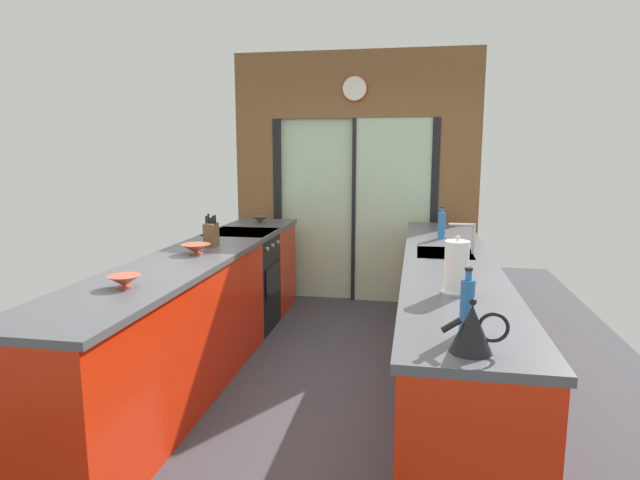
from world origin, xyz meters
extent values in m
cube|color=#38383D|center=(0.00, 0.60, -0.01)|extent=(5.04, 7.60, 0.02)
cube|color=brown|center=(0.00, 2.40, 2.35)|extent=(2.64, 0.08, 0.70)
cube|color=#B2D1AD|center=(-0.42, 2.42, 1.00)|extent=(0.80, 0.02, 2.00)
cube|color=#B2D1AD|center=(0.42, 2.38, 1.00)|extent=(0.80, 0.02, 2.00)
cube|color=black|center=(-0.86, 2.40, 1.00)|extent=(0.08, 0.10, 2.00)
cube|color=black|center=(0.86, 2.40, 1.00)|extent=(0.08, 0.10, 2.00)
cube|color=black|center=(0.00, 2.40, 1.00)|extent=(0.04, 0.10, 2.00)
cube|color=brown|center=(-1.11, 2.40, 1.00)|extent=(0.42, 0.08, 2.00)
cube|color=brown|center=(1.11, 2.40, 1.00)|extent=(0.42, 0.08, 2.00)
cylinder|color=white|center=(0.00, 2.34, 2.30)|extent=(0.24, 0.03, 0.24)
torus|color=#DB4C23|center=(0.00, 2.34, 2.30)|extent=(0.26, 0.02, 0.26)
cube|color=red|center=(-0.91, -0.33, 0.44)|extent=(0.58, 2.55, 0.88)
cube|color=red|center=(-0.91, 1.88, 0.44)|extent=(0.58, 0.65, 0.88)
cube|color=#4C4C51|center=(-0.91, 0.30, 0.90)|extent=(0.62, 3.80, 0.04)
cube|color=red|center=(0.91, 0.30, 0.44)|extent=(0.58, 3.80, 0.88)
cube|color=#4C4C51|center=(0.91, 0.30, 0.90)|extent=(0.62, 3.80, 0.04)
cube|color=#B7BABC|center=(0.89, 0.55, 0.90)|extent=(0.40, 0.48, 0.05)
cylinder|color=#B7BABC|center=(1.09, 0.55, 1.03)|extent=(0.02, 0.02, 0.22)
cylinder|color=#B7BABC|center=(1.00, 0.55, 1.13)|extent=(0.18, 0.02, 0.02)
cube|color=black|center=(-0.91, 1.25, 0.44)|extent=(0.58, 0.60, 0.88)
cube|color=black|center=(-0.61, 1.25, 0.48)|extent=(0.01, 0.48, 0.28)
cube|color=black|center=(-0.91, 1.25, 0.91)|extent=(0.58, 0.60, 0.03)
cylinder|color=#B7BABC|center=(-0.61, 1.07, 0.80)|extent=(0.02, 0.04, 0.04)
cylinder|color=#B7BABC|center=(-0.61, 1.25, 0.80)|extent=(0.02, 0.04, 0.04)
cylinder|color=#B7BABC|center=(-0.61, 1.43, 0.80)|extent=(0.02, 0.04, 0.04)
cylinder|color=#BC4C38|center=(-0.89, -0.80, 0.92)|extent=(0.08, 0.08, 0.01)
cone|color=#BC4C38|center=(-0.89, -0.80, 0.96)|extent=(0.18, 0.18, 0.06)
cylinder|color=#BC4C38|center=(-0.89, 0.17, 0.92)|extent=(0.10, 0.10, 0.01)
cone|color=#BC4C38|center=(-0.89, 0.17, 0.96)|extent=(0.21, 0.21, 0.06)
cylinder|color=#514C47|center=(-0.89, 1.79, 0.92)|extent=(0.08, 0.08, 0.01)
cone|color=#514C47|center=(-0.89, 1.79, 0.96)|extent=(0.17, 0.17, 0.07)
cube|color=brown|center=(-0.89, 0.47, 1.01)|extent=(0.08, 0.14, 0.18)
cylinder|color=black|center=(-0.93, 0.47, 1.13)|extent=(0.02, 0.02, 0.07)
cylinder|color=black|center=(-0.91, 0.47, 1.14)|extent=(0.02, 0.02, 0.08)
cylinder|color=black|center=(-0.89, 0.47, 1.12)|extent=(0.02, 0.02, 0.05)
cylinder|color=black|center=(-0.87, 0.47, 1.13)|extent=(0.02, 0.02, 0.07)
cylinder|color=black|center=(-0.85, 0.47, 1.13)|extent=(0.02, 0.02, 0.08)
cone|color=black|center=(0.89, -1.43, 1.01)|extent=(0.16, 0.16, 0.18)
sphere|color=black|center=(0.89, -1.43, 1.11)|extent=(0.03, 0.03, 0.03)
cylinder|color=black|center=(0.82, -1.43, 1.02)|extent=(0.08, 0.02, 0.07)
torus|color=black|center=(0.97, -1.43, 1.02)|extent=(0.12, 0.01, 0.12)
cylinder|color=#286BB7|center=(0.89, -1.23, 1.03)|extent=(0.06, 0.06, 0.23)
cylinder|color=#286BB7|center=(0.89, -1.23, 1.17)|extent=(0.03, 0.03, 0.04)
cylinder|color=black|center=(0.89, -1.23, 1.19)|extent=(0.03, 0.03, 0.01)
cylinder|color=#286BB7|center=(0.89, 1.18, 1.03)|extent=(0.06, 0.06, 0.22)
cylinder|color=#286BB7|center=(0.89, 1.18, 1.16)|extent=(0.03, 0.03, 0.04)
cylinder|color=black|center=(0.89, 1.18, 1.19)|extent=(0.03, 0.03, 0.01)
cylinder|color=#B7BABC|center=(0.89, -0.59, 0.93)|extent=(0.14, 0.14, 0.01)
cylinder|color=white|center=(0.89, -0.59, 1.07)|extent=(0.13, 0.13, 0.27)
sphere|color=#B7BABC|center=(0.89, -0.59, 1.22)|extent=(0.03, 0.03, 0.03)
camera|label=1|loc=(0.67, -3.39, 1.67)|focal=29.85mm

